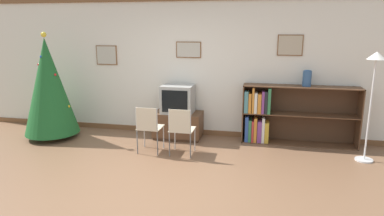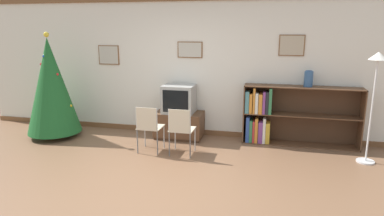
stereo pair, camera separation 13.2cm
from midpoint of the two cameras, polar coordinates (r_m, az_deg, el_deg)
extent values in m
plane|color=brown|center=(4.87, -5.88, -12.59)|extent=(24.00, 24.00, 0.00)
cube|color=silver|center=(6.76, 0.62, 6.79)|extent=(9.19, 0.08, 2.70)
cube|color=brown|center=(6.98, 0.49, -3.92)|extent=(9.19, 0.03, 0.10)
cube|color=brown|center=(7.28, -13.18, 8.60)|extent=(0.45, 0.02, 0.39)
cube|color=#BCB7A8|center=(7.27, -13.23, 8.59)|extent=(0.41, 0.01, 0.36)
cube|color=brown|center=(6.69, 0.23, 9.68)|extent=(0.49, 0.02, 0.31)
cube|color=#BCB7A8|center=(6.68, 0.21, 9.68)|extent=(0.45, 0.01, 0.27)
cube|color=brown|center=(6.53, 16.86, 9.96)|extent=(0.45, 0.02, 0.38)
cube|color=tan|center=(6.51, 16.86, 9.96)|extent=(0.41, 0.01, 0.34)
cylinder|color=maroon|center=(7.33, -21.27, -4.02)|extent=(0.36, 0.36, 0.10)
cone|color=#1E5B28|center=(7.12, -21.93, 3.45)|extent=(1.02, 1.02, 1.84)
sphere|color=yellow|center=(7.03, -22.62, 11.24)|extent=(0.10, 0.10, 0.10)
sphere|color=red|center=(7.08, -23.32, 6.72)|extent=(0.05, 0.05, 0.05)
sphere|color=#1E4CB2|center=(7.23, -20.39, 4.19)|extent=(0.05, 0.05, 0.05)
sphere|color=gold|center=(7.04, -19.06, 0.35)|extent=(0.06, 0.06, 0.06)
sphere|color=red|center=(6.95, -21.02, 5.27)|extent=(0.05, 0.05, 0.05)
sphere|color=#1E4CB2|center=(7.00, -23.01, 7.92)|extent=(0.04, 0.04, 0.04)
sphere|color=#1E4CB2|center=(7.29, -22.38, 5.05)|extent=(0.05, 0.05, 0.05)
cube|color=#412A1A|center=(6.77, -1.57, -4.72)|extent=(0.88, 0.52, 0.05)
cube|color=brown|center=(6.69, -1.59, -2.64)|extent=(0.92, 0.54, 0.46)
cube|color=#9E9E99|center=(6.57, -1.61, 1.54)|extent=(0.60, 0.49, 0.54)
cube|color=black|center=(6.34, -2.20, 1.08)|extent=(0.49, 0.01, 0.42)
cube|color=beige|center=(5.97, -6.28, -3.17)|extent=(0.40, 0.40, 0.02)
cube|color=beige|center=(5.74, -6.96, -1.81)|extent=(0.35, 0.02, 0.38)
cylinder|color=#B2B2B2|center=(6.26, -7.24, -4.53)|extent=(0.02, 0.02, 0.42)
cylinder|color=#B2B2B2|center=(6.15, -4.08, -4.80)|extent=(0.02, 0.02, 0.42)
cylinder|color=#B2B2B2|center=(5.94, -8.45, -5.56)|extent=(0.02, 0.02, 0.42)
cylinder|color=#B2B2B2|center=(5.82, -5.13, -5.86)|extent=(0.02, 0.02, 0.42)
cylinder|color=#B2B2B2|center=(5.88, -8.51, -3.74)|extent=(0.02, 0.02, 0.82)
cylinder|color=#B2B2B2|center=(5.76, -5.17, -4.01)|extent=(0.02, 0.02, 0.82)
cube|color=beige|center=(5.81, -0.97, -3.56)|extent=(0.40, 0.40, 0.02)
cube|color=beige|center=(5.58, -1.46, -2.18)|extent=(0.35, 0.02, 0.38)
cylinder|color=#B2B2B2|center=(6.09, -2.19, -4.95)|extent=(0.02, 0.02, 0.42)
cylinder|color=#B2B2B2|center=(6.01, 1.13, -5.20)|extent=(0.02, 0.02, 0.42)
cylinder|color=#B2B2B2|center=(5.76, -3.15, -6.04)|extent=(0.02, 0.02, 0.42)
cylinder|color=#B2B2B2|center=(5.67, 0.36, -6.32)|extent=(0.02, 0.02, 0.42)
cylinder|color=#B2B2B2|center=(5.70, -3.17, -4.16)|extent=(0.02, 0.02, 0.82)
cylinder|color=#B2B2B2|center=(5.61, 0.36, -4.42)|extent=(0.02, 0.02, 0.82)
cube|color=brown|center=(6.52, 9.28, -0.83)|extent=(0.02, 0.36, 1.09)
cube|color=brown|center=(6.71, 26.92, -1.73)|extent=(0.02, 0.36, 1.09)
cube|color=brown|center=(6.43, 18.57, 3.32)|extent=(2.06, 0.36, 0.02)
cube|color=brown|center=(6.69, 17.89, -5.75)|extent=(2.06, 0.36, 0.02)
cube|color=brown|center=(6.53, 18.24, -1.11)|extent=(2.02, 0.36, 0.02)
cube|color=#492F1E|center=(6.71, 18.11, -0.93)|extent=(2.06, 0.01, 1.09)
cube|color=#2D4C93|center=(6.55, 9.87, -3.41)|extent=(0.06, 0.25, 0.48)
cube|color=#337547|center=(6.58, 10.39, -3.63)|extent=(0.05, 0.30, 0.42)
cube|color=#B73333|center=(6.58, 10.83, -3.70)|extent=(0.04, 0.30, 0.40)
cube|color=orange|center=(6.55, 11.27, -3.55)|extent=(0.05, 0.26, 0.46)
cube|color=#7A3D7F|center=(6.54, 11.92, -3.87)|extent=(0.08, 0.23, 0.40)
cube|color=silver|center=(6.55, 12.52, -3.55)|extent=(0.05, 0.27, 0.47)
cube|color=gold|center=(6.56, 13.06, -3.93)|extent=(0.07, 0.27, 0.39)
cube|color=teal|center=(6.40, 9.80, 1.00)|extent=(0.07, 0.21, 0.40)
cube|color=orange|center=(6.43, 10.41, 0.85)|extent=(0.05, 0.26, 0.36)
cube|color=orange|center=(6.40, 10.93, 1.28)|extent=(0.04, 0.24, 0.47)
cube|color=silver|center=(6.39, 11.34, 0.83)|extent=(0.05, 0.21, 0.38)
cube|color=orange|center=(6.41, 11.94, 0.76)|extent=(0.07, 0.25, 0.36)
cube|color=#7A3D7F|center=(6.40, 12.51, 0.90)|extent=(0.05, 0.22, 0.41)
cube|color=#232328|center=(6.39, 12.99, 0.89)|extent=(0.05, 0.22, 0.41)
cube|color=#337547|center=(6.39, 13.51, 1.15)|extent=(0.05, 0.23, 0.47)
cylinder|color=#335684|center=(6.43, 19.40, 4.58)|extent=(0.15, 0.15, 0.27)
torus|color=#335684|center=(6.42, 19.50, 5.78)|extent=(0.13, 0.13, 0.03)
cylinder|color=silver|center=(6.27, 27.47, -7.89)|extent=(0.28, 0.28, 0.03)
cylinder|color=silver|center=(6.05, 28.29, -0.59)|extent=(0.03, 0.03, 1.62)
cone|color=white|center=(5.92, 29.22, 7.60)|extent=(0.28, 0.28, 0.12)
camera|label=1|loc=(0.07, -89.34, 0.16)|focal=32.00mm
camera|label=2|loc=(0.07, 90.66, -0.16)|focal=32.00mm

